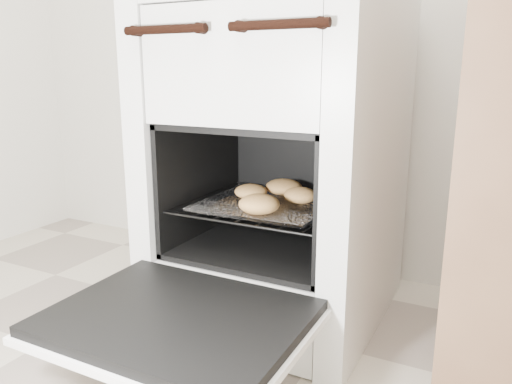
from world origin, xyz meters
TOP-DOWN VIEW (x-y plane):
  - stove at (-0.20, 1.17)m, footprint 0.59×0.66m
  - oven_door at (-0.20, 0.67)m, footprint 0.53×0.42m
  - oven_rack at (-0.20, 1.10)m, footprint 0.43×0.42m
  - foil_sheet at (-0.20, 1.08)m, footprint 0.34×0.30m
  - baked_rolls at (-0.18, 1.09)m, footprint 0.25×0.34m

SIDE VIEW (x-z plane):
  - oven_door at x=-0.20m, z-range 0.18..0.22m
  - oven_rack at x=-0.20m, z-range 0.34..0.35m
  - foil_sheet at x=-0.20m, z-range 0.35..0.35m
  - baked_rolls at x=-0.18m, z-range 0.35..0.40m
  - stove at x=-0.20m, z-range -0.01..0.90m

